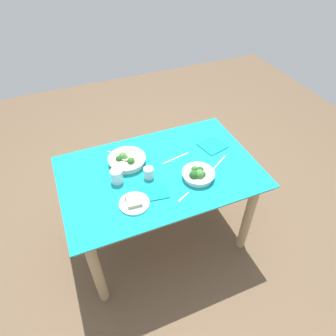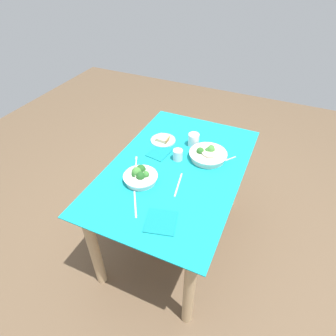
{
  "view_description": "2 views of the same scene",
  "coord_description": "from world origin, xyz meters",
  "px_view_note": "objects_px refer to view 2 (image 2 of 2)",
  "views": [
    {
      "loc": [
        0.52,
        1.42,
        2.19
      ],
      "look_at": [
        -0.05,
        0.03,
        0.8
      ],
      "focal_mm": 32.12,
      "sensor_mm": 36.0,
      "label": 1
    },
    {
      "loc": [
        -1.39,
        -0.56,
        2.0
      ],
      "look_at": [
        -0.07,
        0.03,
        0.8
      ],
      "focal_mm": 30.49,
      "sensor_mm": 36.0,
      "label": 2
    }
  ],
  "objects_px": {
    "table_knife_right": "(178,185)",
    "napkin_folded_upper": "(160,152)",
    "water_glass_center": "(194,140)",
    "broccoli_bowl_near": "(208,155)",
    "broccoli_bowl_far": "(140,176)",
    "water_glass_side": "(178,155)",
    "fork_by_far_bowl": "(136,161)",
    "table_knife_left": "(135,204)",
    "napkin_folded_lower": "(161,222)",
    "fork_by_near_bowl": "(230,159)",
    "bread_side_plate": "(163,140)"
  },
  "relations": [
    {
      "from": "fork_by_near_bowl",
      "to": "table_knife_left",
      "type": "relative_size",
      "value": 0.38
    },
    {
      "from": "broccoli_bowl_near",
      "to": "fork_by_far_bowl",
      "type": "xyz_separation_m",
      "value": [
        -0.23,
        0.45,
        -0.03
      ]
    },
    {
      "from": "table_knife_left",
      "to": "napkin_folded_lower",
      "type": "relative_size",
      "value": 1.24
    },
    {
      "from": "broccoli_bowl_near",
      "to": "fork_by_near_bowl",
      "type": "bearing_deg",
      "value": -69.33
    },
    {
      "from": "water_glass_side",
      "to": "fork_by_near_bowl",
      "type": "xyz_separation_m",
      "value": [
        0.15,
        -0.34,
        -0.04
      ]
    },
    {
      "from": "water_glass_center",
      "to": "napkin_folded_upper",
      "type": "distance_m",
      "value": 0.27
    },
    {
      "from": "table_knife_right",
      "to": "napkin_folded_lower",
      "type": "height_order",
      "value": "napkin_folded_lower"
    },
    {
      "from": "water_glass_center",
      "to": "fork_by_far_bowl",
      "type": "height_order",
      "value": "water_glass_center"
    },
    {
      "from": "bread_side_plate",
      "to": "napkin_folded_upper",
      "type": "distance_m",
      "value": 0.15
    },
    {
      "from": "water_glass_side",
      "to": "table_knife_left",
      "type": "relative_size",
      "value": 0.36
    },
    {
      "from": "table_knife_left",
      "to": "napkin_folded_upper",
      "type": "height_order",
      "value": "napkin_folded_upper"
    },
    {
      "from": "water_glass_side",
      "to": "napkin_folded_upper",
      "type": "relative_size",
      "value": 0.44
    },
    {
      "from": "bread_side_plate",
      "to": "water_glass_center",
      "type": "bearing_deg",
      "value": -79.37
    },
    {
      "from": "table_knife_right",
      "to": "napkin_folded_upper",
      "type": "bearing_deg",
      "value": -146.29
    },
    {
      "from": "fork_by_far_bowl",
      "to": "fork_by_near_bowl",
      "type": "bearing_deg",
      "value": -90.91
    },
    {
      "from": "fork_by_far_bowl",
      "to": "broccoli_bowl_near",
      "type": "bearing_deg",
      "value": -89.24
    },
    {
      "from": "fork_by_far_bowl",
      "to": "napkin_folded_upper",
      "type": "xyz_separation_m",
      "value": [
        0.16,
        -0.11,
        0.0
      ]
    },
    {
      "from": "fork_by_far_bowl",
      "to": "napkin_folded_lower",
      "type": "relative_size",
      "value": 0.55
    },
    {
      "from": "bread_side_plate",
      "to": "fork_by_far_bowl",
      "type": "relative_size",
      "value": 1.99
    },
    {
      "from": "water_glass_center",
      "to": "broccoli_bowl_far",
      "type": "bearing_deg",
      "value": 161.03
    },
    {
      "from": "broccoli_bowl_near",
      "to": "table_knife_right",
      "type": "distance_m",
      "value": 0.35
    },
    {
      "from": "table_knife_right",
      "to": "water_glass_center",
      "type": "bearing_deg",
      "value": 177.68
    },
    {
      "from": "table_knife_left",
      "to": "napkin_folded_lower",
      "type": "xyz_separation_m",
      "value": [
        -0.06,
        -0.2,
        0.0
      ]
    },
    {
      "from": "fork_by_far_bowl",
      "to": "table_knife_left",
      "type": "height_order",
      "value": "same"
    },
    {
      "from": "broccoli_bowl_near",
      "to": "water_glass_center",
      "type": "distance_m",
      "value": 0.19
    },
    {
      "from": "water_glass_side",
      "to": "water_glass_center",
      "type": "bearing_deg",
      "value": -11.15
    },
    {
      "from": "broccoli_bowl_far",
      "to": "fork_by_near_bowl",
      "type": "xyz_separation_m",
      "value": [
        0.45,
        -0.47,
        -0.03
      ]
    },
    {
      "from": "fork_by_far_bowl",
      "to": "table_knife_left",
      "type": "distance_m",
      "value": 0.41
    },
    {
      "from": "napkin_folded_lower",
      "to": "napkin_folded_upper",
      "type": "bearing_deg",
      "value": 25.98
    },
    {
      "from": "water_glass_side",
      "to": "table_knife_left",
      "type": "xyz_separation_m",
      "value": [
        -0.5,
        0.06,
        -0.04
      ]
    },
    {
      "from": "broccoli_bowl_far",
      "to": "napkin_folded_upper",
      "type": "xyz_separation_m",
      "value": [
        0.32,
        0.02,
        -0.03
      ]
    },
    {
      "from": "water_glass_center",
      "to": "napkin_folded_lower",
      "type": "xyz_separation_m",
      "value": [
        -0.77,
        -0.09,
        -0.05
      ]
    },
    {
      "from": "water_glass_center",
      "to": "table_knife_right",
      "type": "distance_m",
      "value": 0.46
    },
    {
      "from": "broccoli_bowl_near",
      "to": "table_knife_left",
      "type": "xyz_separation_m",
      "value": [
        -0.6,
        0.25,
        -0.03
      ]
    },
    {
      "from": "bread_side_plate",
      "to": "napkin_folded_lower",
      "type": "bearing_deg",
      "value": -156.03
    },
    {
      "from": "water_glass_center",
      "to": "table_knife_right",
      "type": "bearing_deg",
      "value": -171.68
    },
    {
      "from": "water_glass_center",
      "to": "bread_side_plate",
      "type": "bearing_deg",
      "value": 100.63
    },
    {
      "from": "fork_by_near_bowl",
      "to": "table_knife_right",
      "type": "height_order",
      "value": "same"
    },
    {
      "from": "water_glass_side",
      "to": "napkin_folded_lower",
      "type": "height_order",
      "value": "water_glass_side"
    },
    {
      "from": "broccoli_bowl_far",
      "to": "water_glass_center",
      "type": "xyz_separation_m",
      "value": [
        0.51,
        -0.18,
        0.01
      ]
    },
    {
      "from": "water_glass_center",
      "to": "water_glass_side",
      "type": "height_order",
      "value": "water_glass_center"
    },
    {
      "from": "broccoli_bowl_far",
      "to": "table_knife_right",
      "type": "bearing_deg",
      "value": -76.22
    },
    {
      "from": "broccoli_bowl_near",
      "to": "napkin_folded_lower",
      "type": "distance_m",
      "value": 0.66
    },
    {
      "from": "bread_side_plate",
      "to": "table_knife_right",
      "type": "height_order",
      "value": "bread_side_plate"
    },
    {
      "from": "water_glass_center",
      "to": "fork_by_near_bowl",
      "type": "xyz_separation_m",
      "value": [
        -0.05,
        -0.3,
        -0.05
      ]
    },
    {
      "from": "table_knife_right",
      "to": "napkin_folded_lower",
      "type": "distance_m",
      "value": 0.32
    },
    {
      "from": "napkin_folded_upper",
      "to": "napkin_folded_lower",
      "type": "bearing_deg",
      "value": -154.02
    },
    {
      "from": "table_knife_left",
      "to": "napkin_folded_upper",
      "type": "relative_size",
      "value": 1.21
    },
    {
      "from": "bread_side_plate",
      "to": "fork_by_near_bowl",
      "type": "relative_size",
      "value": 2.31
    },
    {
      "from": "water_glass_center",
      "to": "fork_by_far_bowl",
      "type": "relative_size",
      "value": 1.01
    }
  ]
}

